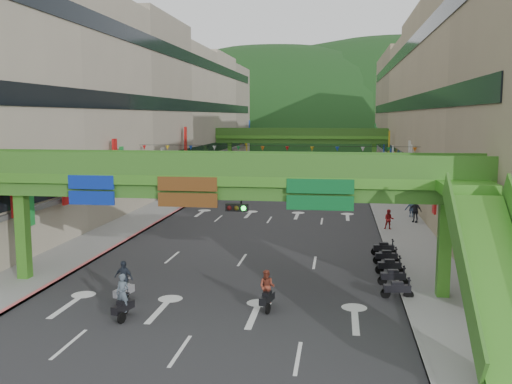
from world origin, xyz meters
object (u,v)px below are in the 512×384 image
Objects in this scene: overpass_near at (238,192)px; pedestrian_red at (389,221)px; car_silver at (234,183)px; car_yellow at (309,189)px; scooter_rider_near at (123,298)px; scooter_rider_mid at (267,290)px.

overpass_near is 17.99× the size of pedestrian_red.
overpass_near reaches higher than car_silver.
overpass_near is at bearing -87.23° from car_yellow.
overpass_near is at bearing 45.02° from scooter_rider_near.
car_silver is 1.08× the size of car_yellow.
scooter_rider_near is at bearing -81.07° from car_silver.
overpass_near is at bearing -113.64° from pedestrian_red.
overpass_near is 6.85× the size of car_silver.
scooter_rider_mid is at bearing -52.16° from overpass_near.
overpass_near is 14.82× the size of scooter_rider_mid.
car_silver is 10.30m from car_yellow.
scooter_rider_near reaches higher than pedestrian_red.
scooter_rider_mid is at bearing 19.05° from scooter_rider_near.
scooter_rider_mid is 0.46× the size of car_silver.
scooter_rider_mid reaches higher than pedestrian_red.
overpass_near is 7.51m from scooter_rider_near.
pedestrian_red is (16.79, -24.14, 0.10)m from car_silver.
scooter_rider_mid is 0.50× the size of car_yellow.
car_yellow is (9.47, -4.04, -0.03)m from car_silver.
overpass_near is 19.90m from pedestrian_red.
scooter_rider_mid reaches higher than car_yellow.
scooter_rider_mid is 44.72m from car_silver.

